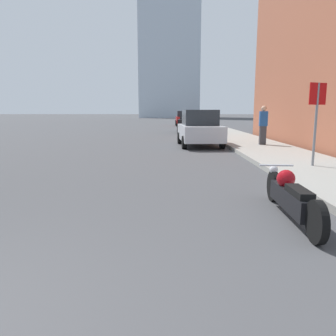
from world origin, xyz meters
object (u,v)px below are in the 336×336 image
Objects in this scene: parked_car_black at (189,122)px; parked_car_red at (183,118)px; motorcycle at (290,196)px; parked_car_silver at (200,129)px; stop_sign at (317,110)px; pedestrian at (263,125)px.

parked_car_red reaches higher than parked_car_black.
parked_car_black reaches higher than motorcycle.
parked_car_silver is at bearing -90.88° from parked_car_red.
stop_sign is at bearing -71.62° from parked_car_silver.
parked_car_black is (0.10, 10.60, 0.01)m from parked_car_silver.
stop_sign reaches higher than motorcycle.
motorcycle is 0.64× the size of parked_car_silver.
parked_car_black is 17.58m from stop_sign.
parked_car_black is 1.86× the size of stop_sign.
parked_car_red is at bearing 96.62° from pedestrian.
pedestrian is at bearing 78.94° from motorcycle.
motorcycle is 21.64m from parked_car_black.
parked_car_silver is (-0.48, 11.03, 0.50)m from motorcycle.
parked_car_silver reaches higher than motorcycle.
stop_sign is (2.57, -17.37, 0.87)m from parked_car_black.
parked_car_red reaches higher than motorcycle.
parked_car_silver reaches higher than parked_car_black.
pedestrian reaches higher than parked_car_red.
parked_car_silver is 7.33m from stop_sign.
parked_car_silver is at bearing -86.09° from parked_car_black.
pedestrian reaches higher than parked_car_black.
parked_car_red is 23.92m from pedestrian.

